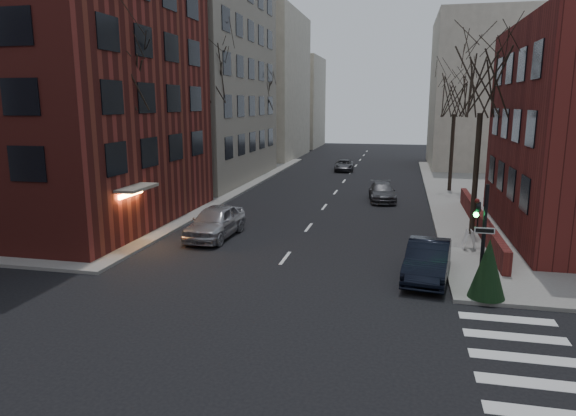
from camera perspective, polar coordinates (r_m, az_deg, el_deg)
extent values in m
plane|color=black|center=(13.11, -12.86, -20.78)|extent=(160.00, 160.00, 0.00)
cube|color=gray|center=(52.88, -27.69, 2.81)|extent=(44.00, 44.00, 0.15)
cube|color=maroon|center=(33.50, -26.07, 13.97)|extent=(15.00, 15.00, 18.00)
cube|color=gray|center=(49.62, -14.81, 19.41)|extent=(18.00, 18.00, 28.00)
cube|color=maroon|center=(29.91, 20.49, -1.31)|extent=(0.35, 16.00, 1.00)
cube|color=beige|center=(67.96, -4.73, 13.30)|extent=(14.00, 16.00, 18.00)
cube|color=beige|center=(60.76, 22.48, 11.74)|extent=(14.00, 14.00, 16.00)
cube|color=beige|center=(83.87, 0.12, 11.65)|extent=(10.00, 12.00, 14.00)
cylinder|color=black|center=(19.75, 20.89, -3.26)|extent=(0.14, 0.14, 4.00)
cylinder|color=black|center=(20.30, 20.50, -8.45)|extent=(0.44, 0.44, 0.20)
imported|color=black|center=(19.52, 20.34, -0.82)|extent=(0.16, 0.20, 1.00)
sphere|color=#19FF4C|center=(19.46, 20.17, -0.70)|extent=(0.18, 0.18, 0.18)
cube|color=white|center=(19.55, 21.01, -2.36)|extent=(0.70, 0.03, 0.22)
cylinder|color=#2D231C|center=(27.83, -17.36, 3.90)|extent=(0.28, 0.28, 6.65)
cylinder|color=#2D231C|center=(38.62, -8.53, 6.58)|extent=(0.28, 0.28, 7.00)
cylinder|color=#2D231C|center=(51.92, -2.96, 7.56)|extent=(0.28, 0.28, 6.30)
cylinder|color=#2D231C|center=(28.41, 20.13, 3.51)|extent=(0.28, 0.28, 6.30)
cylinder|color=#2D231C|center=(42.27, 17.72, 5.87)|extent=(0.28, 0.28, 5.95)
cylinder|color=black|center=(34.75, -9.93, 5.15)|extent=(0.12, 0.12, 6.00)
sphere|color=#FFA54C|center=(34.55, -10.11, 10.27)|extent=(0.36, 0.36, 0.36)
cylinder|color=black|center=(53.70, -1.76, 7.55)|extent=(0.12, 0.12, 6.00)
sphere|color=#FFA54C|center=(53.57, -1.78, 10.86)|extent=(0.36, 0.36, 0.36)
imported|color=black|center=(21.42, 15.26, -5.62)|extent=(2.19, 4.80, 1.53)
imported|color=#A8A7AD|center=(27.13, -8.10, -1.53)|extent=(2.18, 5.01, 1.68)
imported|color=#3E3F44|center=(37.56, 10.42, 1.74)|extent=(2.30, 4.60, 1.28)
imported|color=#424247|center=(53.82, 6.26, 4.74)|extent=(2.20, 4.26, 1.15)
cube|color=white|center=(25.72, 19.48, -3.33)|extent=(0.47, 0.62, 0.94)
cone|color=black|center=(19.55, 21.34, -6.27)|extent=(1.55, 1.55, 2.15)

